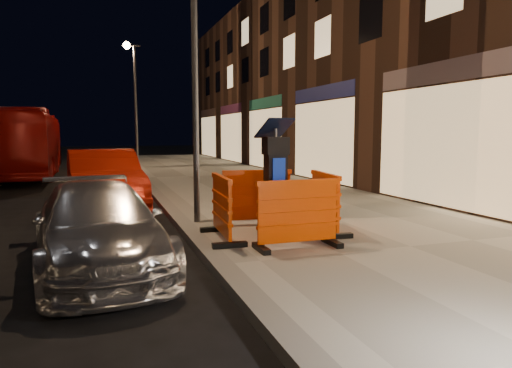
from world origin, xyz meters
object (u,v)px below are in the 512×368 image
object	(u,v)px
barrier_front	(298,214)
barrier_back	(257,197)
car_silver	(100,267)
parking_kiosk	(275,181)
barrier_kerbside	(222,208)
car_red	(104,209)
barrier_bldgside	(325,202)
bus_doubledecker	(26,177)

from	to	relation	value
barrier_front	barrier_back	size ratio (longest dim) A/B	1.00
barrier_front	car_silver	size ratio (longest dim) A/B	0.33
parking_kiosk	barrier_back	size ratio (longest dim) A/B	1.40
barrier_kerbside	car_red	xyz separation A→B (m)	(-1.82, 4.65, -0.68)
barrier_front	barrier_bldgside	size ratio (longest dim) A/B	1.00
parking_kiosk	car_silver	xyz separation A→B (m)	(-2.89, -0.51, -1.09)
barrier_bldgside	car_silver	distance (m)	3.93
parking_kiosk	barrier_kerbside	xyz separation A→B (m)	(-0.95, 0.00, -0.42)
parking_kiosk	barrier_front	size ratio (longest dim) A/B	1.40
barrier_front	parking_kiosk	bearing A→B (deg)	90.02
barrier_kerbside	car_red	size ratio (longest dim) A/B	0.30
car_silver	barrier_kerbside	bearing A→B (deg)	8.70
barrier_front	barrier_kerbside	xyz separation A→B (m)	(-0.95, 0.95, 0.00)
barrier_back	bus_doubledecker	size ratio (longest dim) A/B	0.13
barrier_front	barrier_bldgside	bearing A→B (deg)	45.02
parking_kiosk	barrier_bldgside	size ratio (longest dim) A/B	1.40
barrier_kerbside	barrier_back	bearing A→B (deg)	-41.98
parking_kiosk	car_red	world-z (taller)	parking_kiosk
barrier_front	barrier_kerbside	size ratio (longest dim) A/B	1.00
parking_kiosk	barrier_front	distance (m)	1.04
car_red	barrier_back	bearing A→B (deg)	-58.31
barrier_front	barrier_bldgside	world-z (taller)	same
barrier_back	barrier_kerbside	size ratio (longest dim) A/B	1.00
barrier_kerbside	car_red	world-z (taller)	barrier_kerbside
barrier_back	parking_kiosk	bearing A→B (deg)	-81.98
car_silver	car_red	xyz separation A→B (m)	(0.11, 5.16, 0.00)
barrier_front	bus_doubledecker	size ratio (longest dim) A/B	0.13
car_silver	bus_doubledecker	world-z (taller)	bus_doubledecker
barrier_bldgside	parking_kiosk	bearing A→B (deg)	97.02
barrier_back	car_silver	distance (m)	3.30
parking_kiosk	barrier_bldgside	world-z (taller)	parking_kiosk
barrier_front	barrier_back	bearing A→B (deg)	90.02
barrier_bldgside	car_silver	size ratio (longest dim) A/B	0.33
barrier_back	barrier_bldgside	world-z (taller)	same
parking_kiosk	car_silver	bearing A→B (deg)	-164.97
parking_kiosk	barrier_front	world-z (taller)	parking_kiosk
barrier_front	car_red	xyz separation A→B (m)	(-2.77, 5.60, -0.68)
bus_doubledecker	barrier_front	bearing A→B (deg)	-71.03
parking_kiosk	barrier_front	bearing A→B (deg)	-84.98
barrier_bldgside	car_red	world-z (taller)	barrier_bldgside
barrier_back	car_red	world-z (taller)	barrier_back
parking_kiosk	barrier_back	distance (m)	1.04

